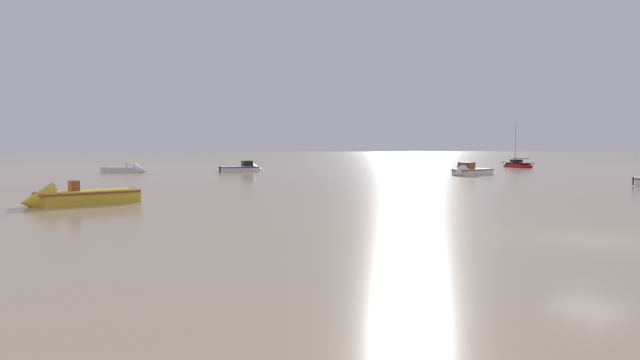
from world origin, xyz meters
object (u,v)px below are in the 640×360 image
(sailboat_moored_0, at_px, (518,165))
(motorboat_moored_5, at_px, (129,171))
(motorboat_moored_1, at_px, (72,199))
(motorboat_moored_4, at_px, (245,169))
(motorboat_moored_3, at_px, (468,172))

(sailboat_moored_0, bearing_deg, motorboat_moored_5, 90.70)
(motorboat_moored_1, height_order, sailboat_moored_0, sailboat_moored_0)
(sailboat_moored_0, bearing_deg, motorboat_moored_4, 93.62)
(sailboat_moored_0, relative_size, motorboat_moored_5, 1.37)
(motorboat_moored_1, xyz_separation_m, motorboat_moored_3, (44.19, 13.09, 0.06))
(motorboat_moored_4, distance_m, sailboat_moored_0, 46.18)
(motorboat_moored_3, height_order, motorboat_moored_5, motorboat_moored_3)
(motorboat_moored_3, bearing_deg, motorboat_moored_1, 8.39)
(motorboat_moored_1, xyz_separation_m, motorboat_moored_5, (11.86, 40.80, -0.02))
(motorboat_moored_4, distance_m, motorboat_moored_5, 14.94)
(sailboat_moored_0, bearing_deg, motorboat_moored_3, 131.95)
(motorboat_moored_4, xyz_separation_m, motorboat_moored_5, (-13.99, 5.22, -0.06))
(motorboat_moored_3, xyz_separation_m, motorboat_moored_4, (-18.33, 22.50, -0.01))
(sailboat_moored_0, height_order, motorboat_moored_5, sailboat_moored_0)
(motorboat_moored_4, bearing_deg, motorboat_moored_5, 167.76)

